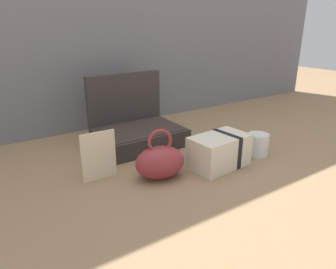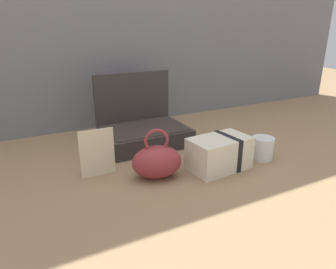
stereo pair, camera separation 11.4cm
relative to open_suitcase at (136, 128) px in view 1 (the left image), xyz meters
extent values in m
plane|color=#8C6D4C|center=(-0.02, -0.25, -0.07)|extent=(6.00, 6.00, 0.00)
cube|color=#332D2B|center=(0.00, -0.04, -0.03)|extent=(0.36, 0.26, 0.08)
cube|color=#332823|center=(0.00, -0.04, 0.01)|extent=(0.33, 0.23, 0.00)
cube|color=#332D2B|center=(0.00, 0.10, 0.08)|extent=(0.36, 0.02, 0.30)
ellipsoid|color=maroon|center=(-0.09, -0.35, -0.01)|extent=(0.20, 0.15, 0.12)
torus|color=maroon|center=(-0.09, -0.35, 0.07)|extent=(0.09, 0.03, 0.09)
cube|color=beige|center=(0.14, -0.39, -0.01)|extent=(0.23, 0.15, 0.12)
cube|color=black|center=(0.18, -0.38, -0.01)|extent=(0.03, 0.14, 0.12)
cylinder|color=silver|center=(0.35, -0.39, -0.02)|extent=(0.09, 0.09, 0.09)
torus|color=silver|center=(0.30, -0.39, -0.02)|extent=(0.06, 0.01, 0.06)
cube|color=beige|center=(-0.27, -0.24, 0.02)|extent=(0.12, 0.01, 0.17)
camera|label=1|loc=(-0.60, -1.16, 0.44)|focal=32.83mm
camera|label=2|loc=(-0.50, -1.22, 0.44)|focal=32.83mm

